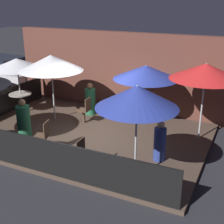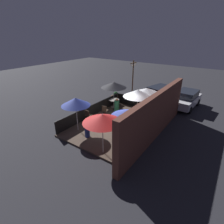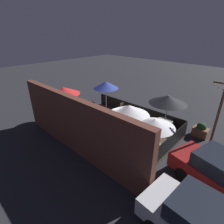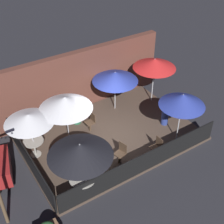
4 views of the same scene
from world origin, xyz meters
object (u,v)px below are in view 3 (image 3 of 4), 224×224
object	(u,v)px
patron_2	(144,123)
planter_box	(201,130)
patio_umbrella_1	(154,123)
patron_0	(103,137)
dining_table_0	(165,122)
patio_chair_1	(123,108)
dining_table_1	(152,146)
patio_chair_2	(134,116)
patio_umbrella_0	(168,99)
patio_umbrella_4	(64,91)
patio_chair_0	(110,129)
patio_umbrella_5	(106,85)
patio_umbrella_2	(77,104)
patio_umbrella_3	(129,110)
patron_1	(93,108)
light_post	(218,115)

from	to	relation	value
patron_2	planter_box	distance (m)	3.54
patio_umbrella_1	patron_0	bearing A→B (deg)	22.13
dining_table_0	patio_chair_1	bearing A→B (deg)	0.08
dining_table_1	patio_chair_2	distance (m)	3.64
patio_umbrella_0	dining_table_0	bearing A→B (deg)	-135.00
patio_umbrella_1	patio_umbrella_4	size ratio (longest dim) A/B	0.88
patio_umbrella_4	patron_0	bearing A→B (deg)	173.65
patio_umbrella_1	patio_chair_1	bearing A→B (deg)	-33.74
patio_chair_1	patron_2	distance (m)	2.71
dining_table_1	patio_chair_0	bearing A→B (deg)	2.48
patio_chair_2	patron_0	xyz separation A→B (m)	(-0.30, 3.33, 0.02)
patio_chair_0	patio_umbrella_5	bearing A→B (deg)	135.56
patio_umbrella_2	planter_box	xyz separation A→B (m)	(-5.83, -4.92, -1.59)
patron_0	patio_umbrella_5	bearing A→B (deg)	87.39
patio_umbrella_1	patron_2	xyz separation A→B (m)	(1.73, -1.86, -1.34)
patio_umbrella_3	patio_umbrella_2	bearing A→B (deg)	18.35
dining_table_1	patio_chair_1	distance (m)	5.11
patio_umbrella_5	dining_table_1	bearing A→B (deg)	156.32
dining_table_0	patron_1	size ratio (longest dim) A/B	0.85
dining_table_1	patron_1	bearing A→B (deg)	-12.72
patio_umbrella_1	patio_umbrella_2	distance (m)	4.80
patio_umbrella_5	patio_chair_0	xyz separation A→B (m)	(-2.92, 2.63, -1.62)
dining_table_1	patio_chair_1	bearing A→B (deg)	-33.74
dining_table_0	planter_box	size ratio (longest dim) A/B	1.08
patio_umbrella_3	patio_umbrella_4	size ratio (longest dim) A/B	0.98
dining_table_0	light_post	distance (m)	3.22
patio_umbrella_1	patio_chair_2	bearing A→B (deg)	-39.55
dining_table_0	patio_chair_0	size ratio (longest dim) A/B	1.05
patio_umbrella_3	planter_box	size ratio (longest dim) A/B	2.61
patio_umbrella_1	patio_umbrella_3	distance (m)	1.59
patron_2	patio_chair_2	bearing A→B (deg)	8.38
patio_umbrella_4	dining_table_0	distance (m)	7.04
patron_2	patio_umbrella_2	bearing A→B (deg)	75.04
patio_umbrella_5	patio_chair_0	bearing A→B (deg)	138.04
patio_chair_2	patron_1	size ratio (longest dim) A/B	0.81
patron_0	patio_umbrella_3	bearing A→B (deg)	3.74
patio_chair_2	patio_umbrella_3	bearing A→B (deg)	-76.15
patio_umbrella_0	patio_chair_2	xyz separation A→B (m)	(2.05, 0.53, -1.61)
patio_umbrella_1	patio_umbrella_0	bearing A→B (deg)	-75.06
patio_umbrella_2	patio_chair_0	distance (m)	2.49
patio_chair_0	patio_chair_2	distance (m)	2.44
patio_umbrella_3	patron_2	world-z (taller)	patio_umbrella_3
dining_table_0	patron_0	world-z (taller)	patron_0
patio_umbrella_5	patron_2	distance (m)	4.32
patio_umbrella_1	patio_umbrella_3	world-z (taller)	patio_umbrella_3
patio_umbrella_3	patio_chair_1	xyz separation A→B (m)	(2.67, -2.80, -1.59)
planter_box	patio_umbrella_0	bearing A→B (deg)	29.58
patio_chair_0	patio_umbrella_1	bearing A→B (deg)	0.00
patio_umbrella_1	light_post	size ratio (longest dim) A/B	0.52
patio_umbrella_2	patron_2	size ratio (longest dim) A/B	1.68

